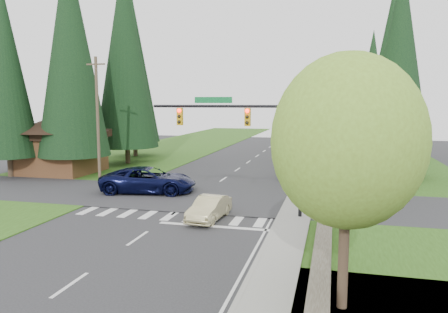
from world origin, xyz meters
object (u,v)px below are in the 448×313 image
at_px(parked_car_a, 292,168).
at_px(parked_car_c, 293,151).
at_px(parked_car_e, 302,142).
at_px(suv_navy, 149,180).
at_px(parked_car_d, 295,147).
at_px(parked_car_b, 290,154).
at_px(sedan_champagne, 209,208).

bearing_deg(parked_car_a, parked_car_c, 98.15).
xyz_separation_m(parked_car_a, parked_car_e, (-0.91, 25.04, -0.03)).
xyz_separation_m(suv_navy, parked_car_d, (7.99, 27.19, -0.18)).
distance_m(suv_navy, parked_car_c, 25.33).
bearing_deg(parked_car_b, parked_car_e, 93.14).
distance_m(sedan_champagne, parked_car_c, 29.90).
bearing_deg(suv_navy, parked_car_c, -27.63).
relative_size(suv_navy, parked_car_e, 1.27).
relative_size(parked_car_a, parked_car_d, 1.06).
relative_size(parked_car_b, parked_car_c, 1.21).
xyz_separation_m(suv_navy, parked_car_a, (9.25, 9.40, -0.13)).
distance_m(parked_car_a, parked_car_b, 10.83).
relative_size(sedan_champagne, parked_car_a, 0.84).
height_order(parked_car_a, parked_car_e, parked_car_a).
xyz_separation_m(sedan_champagne, suv_navy, (-6.17, 5.81, 0.28)).
distance_m(sedan_champagne, suv_navy, 8.48).
bearing_deg(parked_car_d, parked_car_a, -81.85).
xyz_separation_m(parked_car_a, parked_car_c, (-1.23, 14.62, -0.12)).
xyz_separation_m(parked_car_b, parked_car_d, (0.00, 7.03, 0.04)).
distance_m(parked_car_a, parked_car_d, 17.83).
bearing_deg(parked_car_e, sedan_champagne, -89.25).
height_order(parked_car_a, parked_car_b, parked_car_a).
bearing_deg(parked_car_d, parked_car_c, -85.39).
relative_size(parked_car_a, parked_car_e, 0.89).
distance_m(parked_car_a, parked_car_e, 25.05).
height_order(parked_car_a, parked_car_c, parked_car_a).
bearing_deg(parked_car_d, parked_car_e, 91.31).
relative_size(parked_car_c, parked_car_e, 0.77).
height_order(sedan_champagne, parked_car_e, parked_car_e).
distance_m(parked_car_c, parked_car_e, 10.42).
bearing_deg(parked_car_b, suv_navy, -107.06).
relative_size(sedan_champagne, parked_car_e, 0.74).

